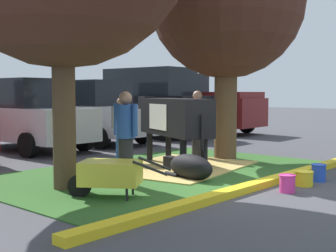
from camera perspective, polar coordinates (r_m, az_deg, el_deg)
name	(u,v)px	position (r m, az deg, el deg)	size (l,w,h in m)	color
ground_plane	(247,187)	(8.20, 9.65, -7.40)	(80.00, 80.00, 0.00)	#424247
grass_island	(162,171)	(9.59, -0.79, -5.60)	(7.14, 4.36, 0.02)	#2D5B23
curb_yellow	(261,184)	(8.22, 11.39, -6.97)	(8.34, 0.24, 0.12)	yellow
hay_bedding	(178,167)	(10.06, 1.28, -5.06)	(3.20, 2.40, 0.04)	tan
shade_tree_right	(226,2)	(11.54, 7.21, 14.90)	(3.72, 3.72, 5.69)	brown
cow_holstein	(173,117)	(10.26, 0.62, 1.09)	(1.62, 2.99, 1.54)	black
calf_lying	(189,167)	(8.74, 2.65, -5.04)	(0.69, 1.33, 0.48)	black
person_handler	(121,128)	(10.83, -5.75, -0.25)	(0.52, 0.34, 1.52)	#23478C
person_visitor_near	(126,135)	(8.07, -5.23, -1.16)	(0.34, 0.53, 1.65)	black
person_visitor_far	(197,122)	(11.41, 3.62, 0.46)	(0.34, 0.53, 1.68)	black
wheelbarrow	(109,174)	(7.22, -7.24, -5.82)	(1.21, 1.48, 0.63)	gold
bucket_pink	(287,183)	(7.87, 14.46, -6.80)	(0.28, 0.28, 0.30)	#EA3893
bucket_yellow	(304,178)	(8.48, 16.38, -6.16)	(0.33, 0.33, 0.27)	yellow
bucket_blue	(319,172)	(8.97, 18.03, -5.45)	(0.28, 0.28, 0.32)	blue
sedan_blue	(26,115)	(13.76, -17.06, 1.25)	(2.15, 4.46, 2.02)	silver
sedan_silver	(91,113)	(15.12, -9.43, 1.62)	(2.15, 4.46, 2.02)	silver
suv_black	(149,102)	(17.26, -2.34, 2.92)	(2.25, 4.67, 2.52)	black
pickup_truck_maroon	(195,105)	(19.11, 3.37, 2.57)	(2.37, 5.47, 2.42)	maroon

